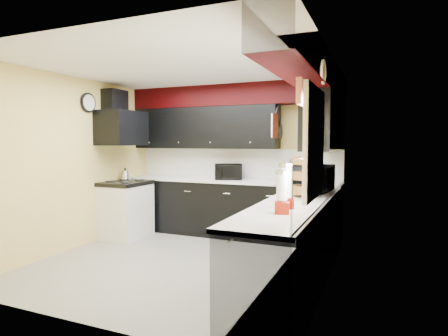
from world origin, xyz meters
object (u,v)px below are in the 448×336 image
utensil_crock (292,178)px  knife_block (294,175)px  kettle (125,175)px  toaster_oven (228,172)px  microwave (313,178)px

utensil_crock → knife_block: knife_block is taller
utensil_crock → knife_block: (0.03, 0.02, 0.04)m
utensil_crock → kettle: utensil_crock is taller
utensil_crock → toaster_oven: bearing=177.3°
utensil_crock → knife_block: 0.05m
toaster_oven → kettle: (-1.65, -0.56, -0.07)m
toaster_oven → utensil_crock: toaster_oven is taller
utensil_crock → kettle: (-2.73, -0.51, -0.02)m
toaster_oven → kettle: 1.75m
toaster_oven → microwave: (1.55, -0.99, 0.04)m
toaster_oven → microwave: size_ratio=0.74×
microwave → utensil_crock: 1.05m
knife_block → kettle: bearing=175.8°
utensil_crock → knife_block: size_ratio=0.65×
toaster_oven → knife_block: 1.11m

